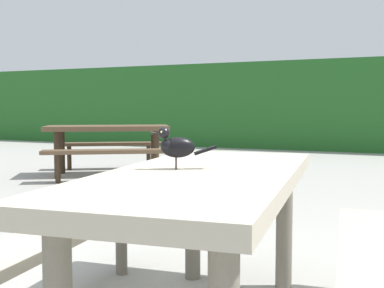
% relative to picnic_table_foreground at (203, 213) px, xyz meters
% --- Properties ---
extents(hedge_wall, '(28.00, 2.22, 2.12)m').
position_rel_picnic_table_foreground_xyz_m(hedge_wall, '(-0.03, 10.60, 0.50)').
color(hedge_wall, '#235B23').
rests_on(hedge_wall, ground).
extents(picnic_table_foreground, '(1.87, 1.90, 0.74)m').
position_rel_picnic_table_foreground_xyz_m(picnic_table_foreground, '(0.00, 0.00, 0.00)').
color(picnic_table_foreground, '#B2A893').
rests_on(picnic_table_foreground, ground).
extents(bird_grackle, '(0.26, 0.17, 0.18)m').
position_rel_picnic_table_foreground_xyz_m(bird_grackle, '(-0.12, -0.01, 0.29)').
color(bird_grackle, black).
rests_on(bird_grackle, picnic_table_foreground).
extents(picnic_table_mid_left, '(2.34, 2.33, 0.74)m').
position_rel_picnic_table_foreground_xyz_m(picnic_table_mid_left, '(-3.32, 4.18, 0.00)').
color(picnic_table_mid_left, brown).
rests_on(picnic_table_mid_left, ground).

